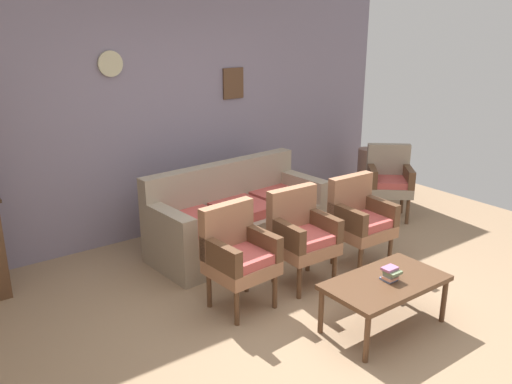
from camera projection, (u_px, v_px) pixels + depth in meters
The scene contains 10 objects.
ground_plane at pixel (323, 325), 4.38m from camera, with size 7.68×7.68×0.00m, color #997A5B.
wall_back_with_decor at pixel (165, 116), 5.96m from camera, with size 6.40×0.09×2.70m.
floral_couch at pixel (238, 219), 5.77m from camera, with size 2.01×0.94×0.90m.
armchair_near_cabinet at pixel (238, 253), 4.53m from camera, with size 0.55×0.53×0.90m.
armchair_near_couch_end at pixel (301, 233), 4.94m from camera, with size 0.54×0.51×0.90m.
armchair_row_middle at pixel (360, 218), 5.33m from camera, with size 0.53×0.50×0.90m.
wingback_chair_by_fireplace at pixel (389, 179), 6.61m from camera, with size 0.71×0.71×0.90m.
coffee_table at pixel (385, 285), 4.24m from camera, with size 1.00×0.56×0.42m.
book_stack_on_table at pixel (391, 274), 4.21m from camera, with size 0.13×0.13×0.11m.
floor_vase_by_wall at pixel (366, 172), 7.53m from camera, with size 0.26×0.26×0.66m, color #7D5B4F.
Camera 1 is at (-2.72, -2.74, 2.40)m, focal length 37.58 mm.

